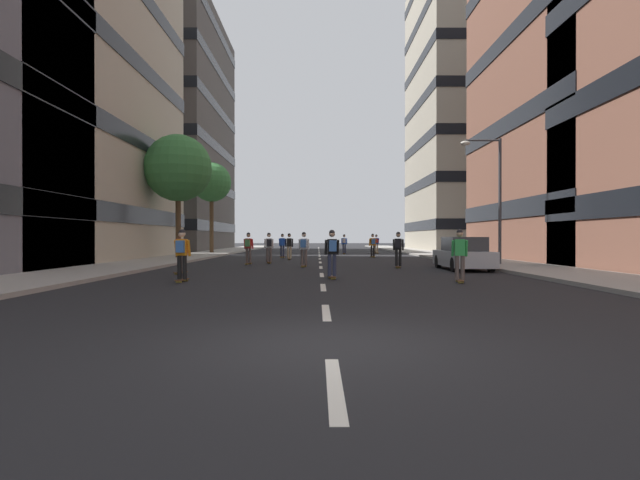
{
  "coord_description": "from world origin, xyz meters",
  "views": [
    {
      "loc": [
        -0.18,
        -7.07,
        1.5
      ],
      "look_at": [
        0.0,
        26.15,
        1.33
      ],
      "focal_mm": 28.24,
      "sensor_mm": 36.0,
      "label": 1
    }
  ],
  "objects_px": {
    "streetlamp_right": "(493,187)",
    "skater_1": "(289,245)",
    "street_tree_mid": "(212,183)",
    "skater_12": "(344,243)",
    "skater_3": "(460,253)",
    "skater_10": "(304,247)",
    "skater_11": "(332,251)",
    "skater_4": "(181,250)",
    "parked_car_near": "(463,255)",
    "skater_7": "(248,246)",
    "skater_0": "(398,247)",
    "street_tree_near": "(178,168)",
    "skater_2": "(282,244)",
    "skater_5": "(373,244)",
    "skater_8": "(376,243)",
    "skater_6": "(182,252)",
    "skater_9": "(269,246)"
  },
  "relations": [
    {
      "from": "streetlamp_right",
      "to": "skater_1",
      "type": "relative_size",
      "value": 3.65
    },
    {
      "from": "street_tree_mid",
      "to": "skater_12",
      "type": "height_order",
      "value": "street_tree_mid"
    },
    {
      "from": "skater_3",
      "to": "skater_10",
      "type": "height_order",
      "value": "same"
    },
    {
      "from": "skater_1",
      "to": "skater_11",
      "type": "relative_size",
      "value": 1.0
    },
    {
      "from": "skater_1",
      "to": "streetlamp_right",
      "type": "bearing_deg",
      "value": -34.83
    },
    {
      "from": "skater_1",
      "to": "skater_4",
      "type": "distance_m",
      "value": 13.62
    },
    {
      "from": "parked_car_near",
      "to": "skater_7",
      "type": "relative_size",
      "value": 2.47
    },
    {
      "from": "street_tree_mid",
      "to": "skater_0",
      "type": "xyz_separation_m",
      "value": [
        13.49,
        -20.6,
        -5.4
      ]
    },
    {
      "from": "street_tree_near",
      "to": "skater_10",
      "type": "height_order",
      "value": "street_tree_near"
    },
    {
      "from": "streetlamp_right",
      "to": "skater_2",
      "type": "distance_m",
      "value": 16.44
    },
    {
      "from": "streetlamp_right",
      "to": "skater_5",
      "type": "height_order",
      "value": "streetlamp_right"
    },
    {
      "from": "skater_4",
      "to": "street_tree_mid",
      "type": "bearing_deg",
      "value": 99.05
    },
    {
      "from": "parked_car_near",
      "to": "skater_8",
      "type": "bearing_deg",
      "value": 92.96
    },
    {
      "from": "skater_1",
      "to": "skater_10",
      "type": "xyz_separation_m",
      "value": [
        1.2,
        -8.31,
        0.03
      ]
    },
    {
      "from": "street_tree_near",
      "to": "skater_12",
      "type": "bearing_deg",
      "value": 41.61
    },
    {
      "from": "parked_car_near",
      "to": "skater_8",
      "type": "height_order",
      "value": "skater_8"
    },
    {
      "from": "skater_5",
      "to": "skater_2",
      "type": "bearing_deg",
      "value": -176.08
    },
    {
      "from": "skater_3",
      "to": "skater_7",
      "type": "xyz_separation_m",
      "value": [
        -8.56,
        11.17,
        0.03
      ]
    },
    {
      "from": "skater_2",
      "to": "skater_10",
      "type": "distance_m",
      "value": 11.91
    },
    {
      "from": "skater_1",
      "to": "skater_3",
      "type": "xyz_separation_m",
      "value": [
        6.62,
        -17.03,
        0.0
      ]
    },
    {
      "from": "skater_0",
      "to": "skater_11",
      "type": "height_order",
      "value": "same"
    },
    {
      "from": "skater_10",
      "to": "skater_4",
      "type": "bearing_deg",
      "value": -135.64
    },
    {
      "from": "street_tree_mid",
      "to": "streetlamp_right",
      "type": "xyz_separation_m",
      "value": [
        18.64,
        -19.19,
        -2.28
      ]
    },
    {
      "from": "street_tree_near",
      "to": "skater_6",
      "type": "bearing_deg",
      "value": -74.17
    },
    {
      "from": "parked_car_near",
      "to": "skater_1",
      "type": "bearing_deg",
      "value": 129.23
    },
    {
      "from": "skater_5",
      "to": "skater_12",
      "type": "height_order",
      "value": "same"
    },
    {
      "from": "street_tree_mid",
      "to": "skater_8",
      "type": "xyz_separation_m",
      "value": [
        15.03,
        1.58,
        -5.4
      ]
    },
    {
      "from": "skater_1",
      "to": "skater_7",
      "type": "bearing_deg",
      "value": -108.35
    },
    {
      "from": "skater_9",
      "to": "street_tree_near",
      "type": "bearing_deg",
      "value": 141.37
    },
    {
      "from": "skater_7",
      "to": "skater_9",
      "type": "xyz_separation_m",
      "value": [
        1.03,
        1.2,
        0.0
      ]
    },
    {
      "from": "skater_5",
      "to": "skater_4",
      "type": "bearing_deg",
      "value": -119.81
    },
    {
      "from": "street_tree_near",
      "to": "skater_2",
      "type": "xyz_separation_m",
      "value": [
        6.93,
        2.74,
        -5.23
      ]
    },
    {
      "from": "skater_0",
      "to": "skater_10",
      "type": "distance_m",
      "value": 4.72
    },
    {
      "from": "streetlamp_right",
      "to": "skater_1",
      "type": "bearing_deg",
      "value": 145.17
    },
    {
      "from": "street_tree_near",
      "to": "skater_5",
      "type": "xyz_separation_m",
      "value": [
        13.68,
        3.2,
        -5.2
      ]
    },
    {
      "from": "skater_8",
      "to": "skater_7",
      "type": "bearing_deg",
      "value": -116.2
    },
    {
      "from": "skater_11",
      "to": "skater_0",
      "type": "bearing_deg",
      "value": 61.89
    },
    {
      "from": "street_tree_near",
      "to": "skater_1",
      "type": "distance_m",
      "value": 9.28
    },
    {
      "from": "skater_5",
      "to": "skater_8",
      "type": "distance_m",
      "value": 9.31
    },
    {
      "from": "skater_2",
      "to": "skater_1",
      "type": "bearing_deg",
      "value": -78.51
    },
    {
      "from": "parked_car_near",
      "to": "skater_4",
      "type": "relative_size",
      "value": 2.47
    },
    {
      "from": "skater_6",
      "to": "skater_10",
      "type": "distance_m",
      "value": 9.34
    },
    {
      "from": "skater_5",
      "to": "skater_8",
      "type": "relative_size",
      "value": 1.0
    },
    {
      "from": "streetlamp_right",
      "to": "skater_2",
      "type": "relative_size",
      "value": 3.65
    },
    {
      "from": "street_tree_near",
      "to": "skater_11",
      "type": "xyz_separation_m",
      "value": [
        10.06,
        -16.2,
        -5.2
      ]
    },
    {
      "from": "streetlamp_right",
      "to": "skater_11",
      "type": "height_order",
      "value": "streetlamp_right"
    },
    {
      "from": "parked_car_near",
      "to": "street_tree_near",
      "type": "distance_m",
      "value": 20.54
    },
    {
      "from": "skater_12",
      "to": "streetlamp_right",
      "type": "bearing_deg",
      "value": -70.5
    },
    {
      "from": "skater_0",
      "to": "skater_12",
      "type": "xyz_separation_m",
      "value": [
        -1.57,
        20.36,
        0.0
      ]
    },
    {
      "from": "skater_5",
      "to": "skater_10",
      "type": "height_order",
      "value": "same"
    }
  ]
}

